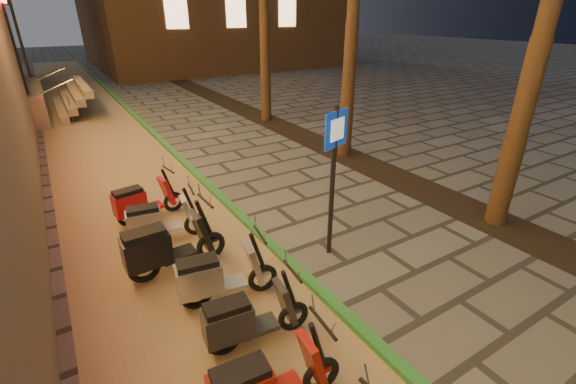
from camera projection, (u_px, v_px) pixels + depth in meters
ground at (474, 361)px, 4.89m from camera, size 120.00×120.00×0.00m
parking_strip at (115, 162)px, 11.35m from camera, size 3.40×60.00×0.01m
green_curb at (172, 151)px, 12.14m from camera, size 0.18×60.00×0.10m
planting_strip at (391, 175)px, 10.45m from camera, size 1.20×40.00×0.02m
pedestrian_sign at (334, 163)px, 6.37m from camera, size 0.58×0.22×2.72m
scooter_5 at (245, 320)px, 4.93m from camera, size 1.47×0.55×1.03m
scooter_6 at (215, 277)px, 5.68m from camera, size 1.55×0.65×1.09m
scooter_7 at (163, 248)px, 6.30m from camera, size 1.72×0.60×1.21m
scooter_8 at (157, 221)px, 7.24m from camera, size 1.49×0.60×1.04m
scooter_9 at (141, 202)px, 7.99m from camera, size 1.48×0.62×1.04m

